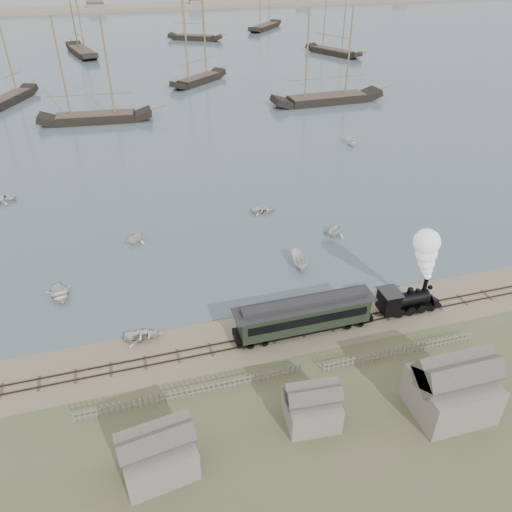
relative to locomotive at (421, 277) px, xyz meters
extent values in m
plane|color=gray|center=(-17.24, 2.00, -4.07)|extent=(600.00, 600.00, 0.00)
cube|color=#4A5E6A|center=(-17.24, 172.00, -4.04)|extent=(600.00, 336.00, 0.06)
cube|color=#33241B|center=(-17.24, -0.50, -3.97)|extent=(120.00, 0.08, 0.12)
cube|color=#33241B|center=(-17.24, 0.50, -3.97)|extent=(120.00, 0.08, 0.12)
cube|color=#42332A|center=(-17.24, 0.00, -4.04)|extent=(120.00, 1.80, 0.06)
cube|color=tan|center=(-17.24, 252.00, -4.07)|extent=(500.00, 20.00, 1.80)
cube|color=black|center=(-0.72, 0.00, -3.40)|extent=(6.41, 1.88, 0.24)
cylinder|color=black|center=(-1.09, 0.00, -2.45)|extent=(3.96, 1.41, 1.41)
cube|color=black|center=(-3.17, 0.00, -2.27)|extent=(1.70, 2.07, 2.17)
cube|color=#29282B|center=(-3.17, 0.00, -1.13)|extent=(1.88, 2.26, 0.11)
cylinder|color=black|center=(0.70, 0.00, -1.18)|extent=(0.41, 0.41, 1.51)
sphere|color=black|center=(-0.91, 0.00, -1.35)|extent=(0.60, 0.60, 0.60)
cone|color=black|center=(2.30, 0.00, -3.49)|extent=(1.32, 1.88, 1.88)
cube|color=black|center=(1.36, 0.00, -1.51)|extent=(0.33, 0.33, 0.33)
cube|color=black|center=(-12.12, 0.00, -3.38)|extent=(13.65, 2.24, 0.34)
cube|color=black|center=(-12.12, 0.00, -2.01)|extent=(12.67, 2.44, 2.44)
cube|color=black|center=(-12.12, -1.24, -1.77)|extent=(11.70, 0.06, 0.88)
cube|color=black|center=(-12.12, 1.24, -1.77)|extent=(11.70, 0.06, 0.88)
cube|color=#29282B|center=(-12.12, 0.00, -0.75)|extent=(13.65, 2.63, 0.18)
cube|color=#29282B|center=(-12.12, 0.00, -0.45)|extent=(12.19, 1.17, 0.44)
imported|color=silver|center=(-27.11, 3.28, -3.70)|extent=(3.02, 3.90, 0.74)
imported|color=silver|center=(-34.96, 12.22, -3.61)|extent=(4.40, 3.53, 0.81)
imported|color=silver|center=(-26.33, 21.27, -3.25)|extent=(3.77, 3.82, 1.53)
imported|color=silver|center=(-8.67, 10.72, -3.31)|extent=(3.74, 1.65, 1.41)
imported|color=silver|center=(-8.78, 24.53, -3.67)|extent=(2.86, 3.65, 0.69)
imported|color=silver|center=(-1.78, 16.16, -3.18)|extent=(4.11, 4.16, 1.66)
imported|color=silver|center=(14.02, 45.14, -3.40)|extent=(3.32, 1.63, 1.23)
imported|color=silver|center=(-44.11, 38.12, -3.57)|extent=(3.89, 4.85, 0.89)
camera|label=1|loc=(-26.61, -33.85, 28.37)|focal=35.00mm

